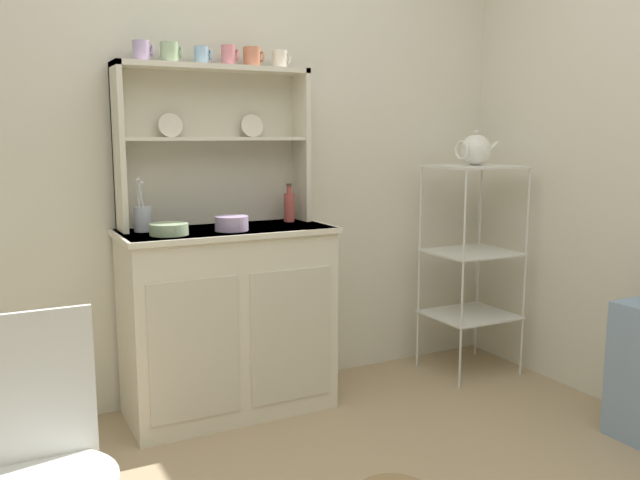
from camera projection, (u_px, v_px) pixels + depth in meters
name	position (u px, v px, depth m)	size (l,w,h in m)	color
wall_back	(217.00, 142.00, 3.18)	(3.84, 0.05, 2.50)	silver
hutch_cabinet	(228.00, 319.00, 3.06)	(0.96, 0.45, 0.87)	silver
hutch_shelf_unit	(212.00, 134.00, 3.07)	(0.89, 0.18, 0.73)	beige
bakers_rack	(472.00, 244.00, 3.55)	(0.44, 0.39, 1.13)	silver
wire_chair	(38.00, 450.00, 1.63)	(0.36, 0.36, 0.85)	white
cup_lilac_0	(142.00, 51.00, 2.83)	(0.09, 0.07, 0.09)	#B79ECC
cup_sage_1	(170.00, 53.00, 2.89)	(0.09, 0.08, 0.09)	#9EB78E
cup_sky_2	(202.00, 55.00, 2.95)	(0.08, 0.07, 0.08)	#8EB2D1
cup_rose_3	(229.00, 56.00, 3.01)	(0.08, 0.07, 0.09)	#D17A84
cup_terracotta_4	(252.00, 57.00, 3.06)	(0.09, 0.08, 0.09)	#C67556
cup_cream_5	(280.00, 59.00, 3.13)	(0.08, 0.07, 0.08)	silver
bowl_mixing_large	(169.00, 229.00, 2.80)	(0.16, 0.16, 0.05)	#9EB78E
bowl_floral_medium	(232.00, 223.00, 2.92)	(0.15, 0.15, 0.06)	#B79ECC
jam_bottle	(289.00, 206.00, 3.22)	(0.05, 0.05, 0.19)	#B74C47
utensil_jar	(143.00, 218.00, 2.89)	(0.08, 0.08, 0.24)	#B2B7C6
porcelain_teapot	(475.00, 150.00, 3.47)	(0.25, 0.16, 0.18)	white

